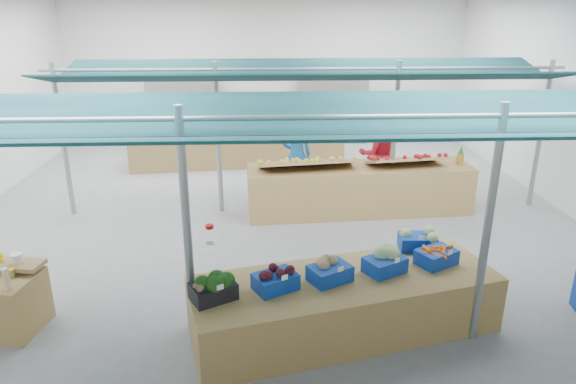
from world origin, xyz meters
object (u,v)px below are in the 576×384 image
fruit_counter (359,189)px  vendor_right (378,154)px  vendor_left (297,155)px  veg_counter (344,304)px

fruit_counter → vendor_right: (0.60, 1.10, 0.42)m
fruit_counter → vendor_left: vendor_left is taller
veg_counter → vendor_left: vendor_left is taller
veg_counter → fruit_counter: bearing=63.1°
vendor_left → vendor_right: bearing=176.3°
vendor_left → vendor_right: same height
veg_counter → vendor_left: bearing=79.0°
vendor_right → fruit_counter: bearing=57.7°
veg_counter → vendor_left: 5.20m
fruit_counter → veg_counter: bearing=-106.5°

